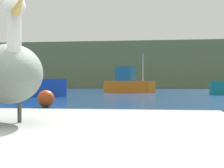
% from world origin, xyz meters
% --- Properties ---
extents(hillside_backdrop, '(140.00, 16.58, 9.51)m').
position_xyz_m(hillside_backdrop, '(0.00, 82.00, 4.76)').
color(hillside_backdrop, '#6B7A51').
rests_on(hillside_backdrop, ground).
extents(pelican, '(0.85, 1.19, 0.86)m').
position_xyz_m(pelican, '(-0.40, 0.45, 1.18)').
color(pelican, gray).
rests_on(pelican, pier_dock).
extents(fishing_boat_orange, '(5.82, 3.62, 4.32)m').
position_xyz_m(fishing_boat_orange, '(-3.60, 40.04, 1.01)').
color(fishing_boat_orange, orange).
rests_on(fishing_boat_orange, ground).
extents(fishing_boat_blue, '(5.56, 3.05, 3.97)m').
position_xyz_m(fishing_boat_blue, '(-10.01, 27.08, 0.98)').
color(fishing_boat_blue, blue).
rests_on(fishing_boat_blue, ground).
extents(fishing_boat_green, '(7.77, 3.79, 5.73)m').
position_xyz_m(fishing_boat_green, '(-15.79, 35.96, 0.88)').
color(fishing_boat_green, '#1E8C4C').
rests_on(fishing_boat_green, ground).
extents(mooring_buoy, '(0.76, 0.76, 0.76)m').
position_xyz_m(mooring_buoy, '(-4.66, 14.26, 0.38)').
color(mooring_buoy, '#E54C19').
rests_on(mooring_buoy, ground).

